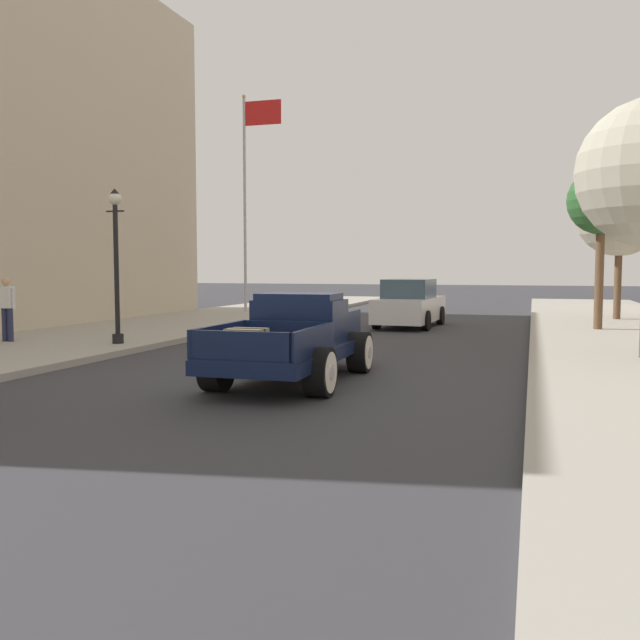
# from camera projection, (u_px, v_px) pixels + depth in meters

# --- Properties ---
(ground_plane) EXTENTS (140.00, 140.00, 0.00)m
(ground_plane) POSITION_uv_depth(u_px,v_px,m) (278.00, 377.00, 12.96)
(ground_plane) COLOR #333338
(hotrod_truck_navy) EXTENTS (2.22, 4.96, 1.58)m
(hotrod_truck_navy) POSITION_uv_depth(u_px,v_px,m) (298.00, 338.00, 12.66)
(hotrod_truck_navy) COLOR #0F1938
(hotrod_truck_navy) RESTS_ON ground
(car_background_white) EXTENTS (2.04, 4.38, 1.65)m
(car_background_white) POSITION_uv_depth(u_px,v_px,m) (410.00, 305.00, 23.79)
(car_background_white) COLOR silver
(car_background_white) RESTS_ON ground
(pedestrian_sidewalk_left) EXTENTS (0.53, 0.22, 1.65)m
(pedestrian_sidewalk_left) POSITION_uv_depth(u_px,v_px,m) (7.00, 305.00, 17.70)
(pedestrian_sidewalk_left) COLOR #232847
(pedestrian_sidewalk_left) RESTS_ON sidewalk_left
(street_lamp_near) EXTENTS (0.50, 0.32, 3.85)m
(street_lamp_near) POSITION_uv_depth(u_px,v_px,m) (116.00, 254.00, 17.14)
(street_lamp_near) COLOR black
(street_lamp_near) RESTS_ON sidewalk_left
(flagpole) EXTENTS (1.74, 0.16, 9.16)m
(flagpole) POSITION_uv_depth(u_px,v_px,m) (250.00, 179.00, 29.19)
(flagpole) COLOR #B2B2B7
(flagpole) RESTS_ON sidewalk_left
(street_tree_second) EXTENTS (2.05, 2.05, 4.96)m
(street_tree_second) POSITION_uv_depth(u_px,v_px,m) (602.00, 203.00, 21.04)
(street_tree_second) COLOR brown
(street_tree_second) RESTS_ON sidewalk_right
(street_tree_third) EXTENTS (3.19, 3.19, 5.51)m
(street_tree_third) POSITION_uv_depth(u_px,v_px,m) (620.00, 213.00, 25.19)
(street_tree_third) COLOR brown
(street_tree_third) RESTS_ON sidewalk_right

